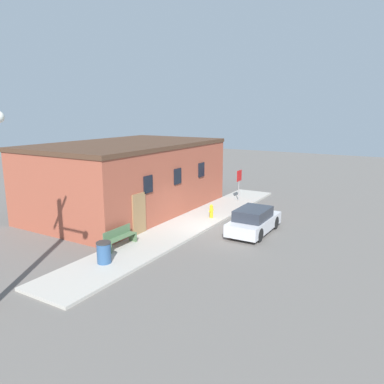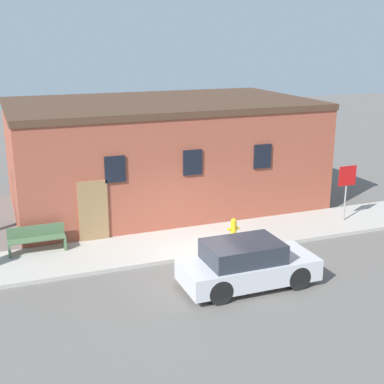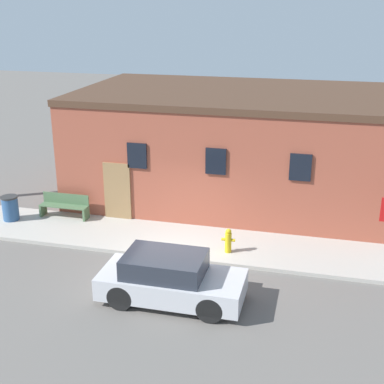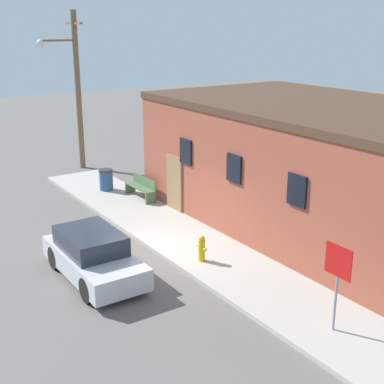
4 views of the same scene
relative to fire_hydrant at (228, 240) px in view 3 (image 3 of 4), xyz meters
name	(u,v)px [view 3 (image 3 of 4)]	position (x,y,z in m)	size (l,w,h in m)	color
ground_plane	(175,261)	(-1.52, -0.77, -0.52)	(80.00, 80.00, 0.00)	#66605B
sidewalk	(186,242)	(-1.52, 0.53, -0.46)	(19.66, 2.59, 0.12)	#B2ADA3
brick_building	(234,145)	(-0.80, 5.41, 1.64)	(12.06, 7.31, 4.33)	#9E4C38
fire_hydrant	(228,240)	(0.00, 0.00, 0.00)	(0.43, 0.21, 0.80)	gold
bench	(65,206)	(-6.32, 1.41, 0.04)	(1.79, 0.44, 0.85)	#4C6B47
trash_bin	(10,208)	(-8.09, 0.68, 0.05)	(0.60, 0.60, 0.89)	#2D517F
parked_car	(170,279)	(-1.02, -3.01, 0.13)	(3.85, 1.65, 1.34)	black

